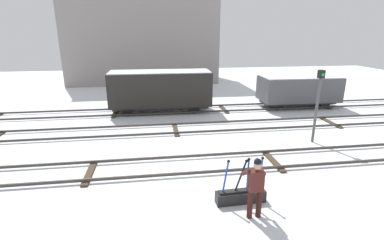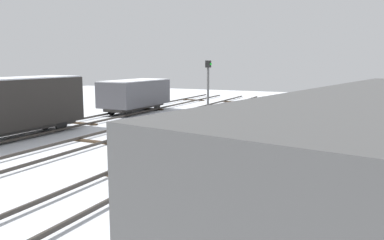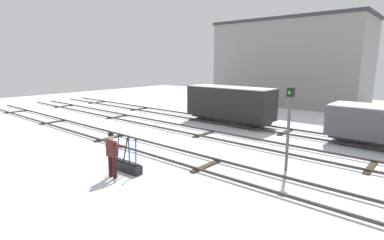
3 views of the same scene
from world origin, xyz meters
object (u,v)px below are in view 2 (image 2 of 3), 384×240
object	(u,v)px
switch_lever_frame	(263,145)
signal_post	(208,85)
freight_car_far_end	(15,104)
rail_worker	(285,126)
freight_car_near_switch	(135,94)

from	to	relation	value
switch_lever_frame	signal_post	distance (m)	6.71
freight_car_far_end	rail_worker	bearing A→B (deg)	-78.21
signal_post	rail_worker	bearing A→B (deg)	-133.17
rail_worker	freight_car_far_end	xyz separation A→B (m)	(-2.15, 11.18, 0.48)
rail_worker	signal_post	bearing A→B (deg)	44.74
rail_worker	freight_car_far_end	size ratio (longest dim) A/B	0.28
freight_car_near_switch	freight_car_far_end	xyz separation A→B (m)	(-9.28, 0.00, 0.25)
rail_worker	switch_lever_frame	bearing A→B (deg)	98.98
switch_lever_frame	freight_car_near_switch	world-z (taller)	freight_car_near_switch
rail_worker	signal_post	distance (m)	6.94
switch_lever_frame	freight_car_far_end	bearing A→B (deg)	98.76
switch_lever_frame	rail_worker	size ratio (longest dim) A/B	0.86
switch_lever_frame	rail_worker	world-z (taller)	rail_worker
switch_lever_frame	signal_post	size ratio (longest dim) A/B	0.46
rail_worker	freight_car_near_switch	distance (m)	13.26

